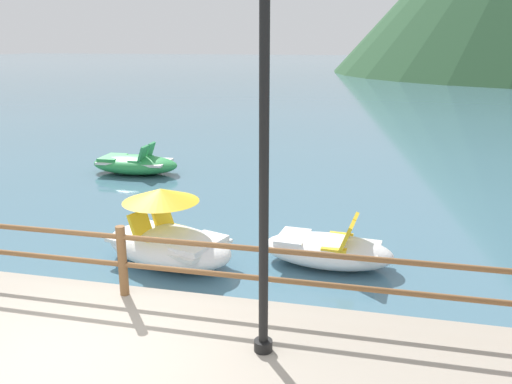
{
  "coord_description": "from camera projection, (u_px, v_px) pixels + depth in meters",
  "views": [
    {
      "loc": [
        3.11,
        -4.18,
        3.61
      ],
      "look_at": [
        0.97,
        5.0,
        0.9
      ],
      "focal_mm": 36.96,
      "sensor_mm": 36.0,
      "label": 1
    }
  ],
  "objects": [
    {
      "name": "pedal_boat_4",
      "position": [
        168.0,
        238.0,
        8.81
      ],
      "size": [
        2.7,
        2.03,
        1.28
      ],
      "color": "white",
      "rests_on": "ground"
    },
    {
      "name": "ground_plane",
      "position": [
        341.0,
        87.0,
        43.03
      ],
      "size": [
        200.0,
        200.0,
        0.0
      ],
      "primitive_type": "plane",
      "color": "#477084"
    },
    {
      "name": "lamp_post",
      "position": [
        264.0,
        95.0,
        4.93
      ],
      "size": [
        0.28,
        0.28,
        4.57
      ],
      "color": "black",
      "rests_on": "promenade_dock"
    },
    {
      "name": "dock_railing",
      "position": [
        122.0,
        253.0,
        6.77
      ],
      "size": [
        23.92,
        0.12,
        0.95
      ],
      "color": "brown",
      "rests_on": "promenade_dock"
    },
    {
      "name": "pedal_boat_0",
      "position": [
        135.0,
        164.0,
        14.83
      ],
      "size": [
        2.48,
        1.29,
        0.85
      ],
      "color": "green",
      "rests_on": "ground"
    },
    {
      "name": "pedal_boat_2",
      "position": [
        327.0,
        249.0,
        8.76
      ],
      "size": [
        2.26,
        1.3,
        0.84
      ],
      "color": "white",
      "rests_on": "ground"
    }
  ]
}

